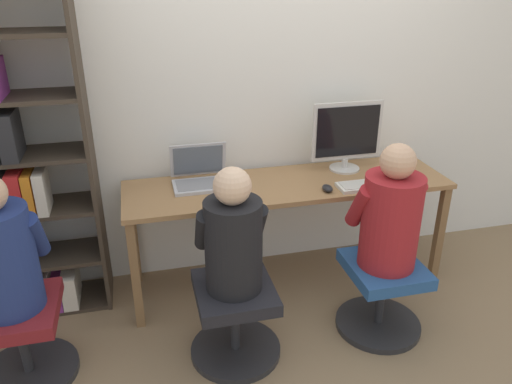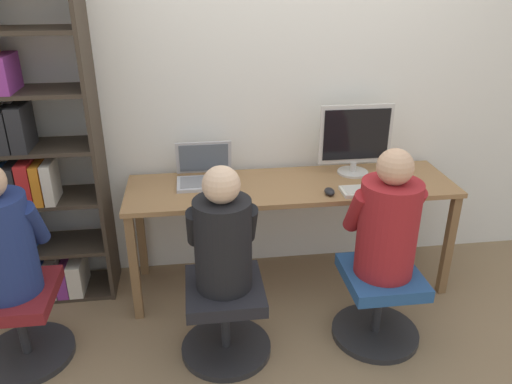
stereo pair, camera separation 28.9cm
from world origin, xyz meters
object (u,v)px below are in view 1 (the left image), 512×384
Objects in this scene: office_chair_right at (235,317)px; person_near_shelf at (1,253)px; person_at_laptop at (233,237)px; office_chair_side at (22,338)px; laptop at (201,177)px; person_at_monitor at (391,214)px; office_chair_left at (381,293)px; bookshelf at (3,172)px; desktop_monitor at (347,136)px; keyboard at (370,185)px.

person_near_shelf is (-1.08, 0.10, 0.50)m from office_chair_right.
person_at_laptop reaches higher than office_chair_side.
laptop is 1.15m from person_at_monitor.
person_at_monitor reaches higher than person_near_shelf.
office_chair_left is 2.23m from bookshelf.
desktop_monitor is at bearing 87.06° from person_at_monitor.
office_chair_side is at bearing -83.02° from bookshelf.
office_chair_left is at bearing -100.45° from keyboard.
laptop is at bearing 30.83° from person_near_shelf.
person_at_monitor is (0.00, 0.01, 0.50)m from office_chair_left.
laptop is 0.18× the size of bookshelf.
office_chair_left is 1.94m from office_chair_side.
keyboard is 2.04m from person_near_shelf.
office_chair_right is (-0.94, -0.42, -0.49)m from keyboard.
office_chair_side is at bearing 175.23° from person_at_laptop.
person_near_shelf is at bearing 90.00° from office_chair_side.
desktop_monitor reaches higher than office_chair_side.
laptop is 1.10m from bookshelf.
office_chair_side is 0.71× the size of person_near_shelf.
person_at_laptop reaches higher than office_chair_left.
person_at_laptop is at bearing -5.06° from person_near_shelf.
office_chair_side is (-1.08, 0.09, 0.00)m from office_chair_right.
desktop_monitor is at bearing 17.68° from office_chair_side.
office_chair_side is (-1.02, -0.61, -0.53)m from laptop.
desktop_monitor is 0.68× the size of person_near_shelf.
person_at_monitor is at bearing -18.56° from bookshelf.
bookshelf is at bearing 161.44° from person_at_monitor.
keyboard is 0.82× the size of office_chair_right.
office_chair_right is 0.75× the size of person_at_laptop.
person_at_monitor is 0.86m from person_at_laptop.
office_chair_right is at bearing -85.25° from laptop.
person_at_laptop reaches higher than laptop.
person_at_laptop is at bearing -141.27° from desktop_monitor.
person_at_laptop reaches higher than keyboard.
person_at_laptop is 0.33× the size of bookshelf.
person_at_monitor reaches higher than laptop.
bookshelf reaches higher than office_chair_right.
office_chair_right is at bearing -5.31° from person_near_shelf.
office_chair_left is 1.00× the size of office_chair_right.
office_chair_side is at bearing -162.32° from desktop_monitor.
bookshelf reaches higher than person_at_laptop.
laptop reaches higher than office_chair_right.
keyboard reaches higher than office_chair_right.
desktop_monitor is 0.97m from laptop.
person_near_shelf is (-1.94, 0.08, -0.00)m from person_at_monitor.
laptop is 1.04m from keyboard.
bookshelf is (-1.15, 0.69, 0.67)m from office_chair_right.
person_at_laptop is at bearing 90.00° from office_chair_right.
office_chair_side is at bearing 177.54° from office_chair_left.
office_chair_side is (0.07, -0.60, -0.67)m from bookshelf.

